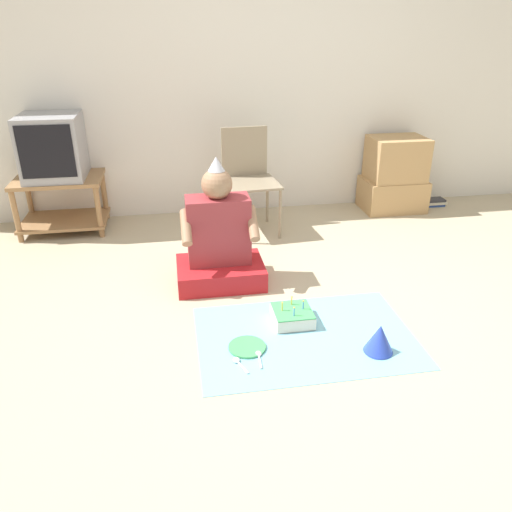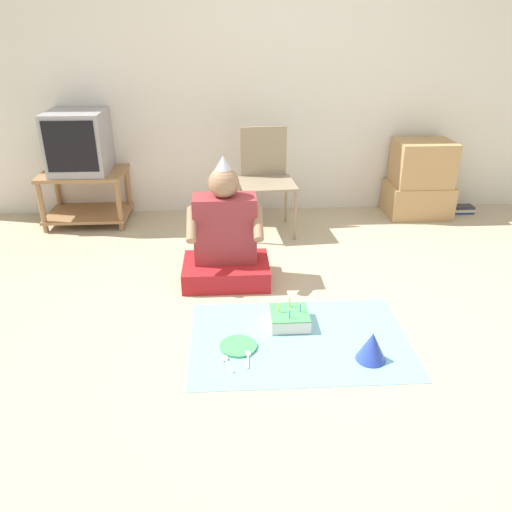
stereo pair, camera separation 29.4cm
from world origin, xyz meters
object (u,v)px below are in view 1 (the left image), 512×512
at_px(cardboard_box_stack, 394,176).
at_px(person_seated, 219,243).
at_px(book_pile, 434,202).
at_px(tv, 53,147).
at_px(party_hat_blue, 379,338).
at_px(birthday_cake, 292,316).
at_px(folding_chair, 248,173).
at_px(paper_plate, 247,347).

xyz_separation_m(cardboard_box_stack, person_seated, (-1.74, -1.16, -0.04)).
bearing_deg(book_pile, tv, -179.25).
bearing_deg(book_pile, person_seated, -151.46).
xyz_separation_m(book_pile, party_hat_blue, (-1.44, -2.14, 0.05)).
distance_m(cardboard_box_stack, birthday_cake, 2.25).
distance_m(book_pile, party_hat_blue, 2.58).
distance_m(folding_chair, birthday_cake, 1.57).
relative_size(book_pile, birthday_cake, 0.85).
bearing_deg(birthday_cake, paper_plate, -144.89).
bearing_deg(folding_chair, book_pile, 8.52).
bearing_deg(cardboard_box_stack, person_seated, -146.14).
xyz_separation_m(book_pile, paper_plate, (-2.13, -2.00, -0.02)).
bearing_deg(birthday_cake, person_seated, 121.40).
distance_m(tv, party_hat_blue, 2.93).
relative_size(person_seated, party_hat_blue, 5.35).
relative_size(tv, book_pile, 2.61).
bearing_deg(person_seated, paper_plate, -85.69).
bearing_deg(paper_plate, tv, 122.71).
bearing_deg(person_seated, cardboard_box_stack, 33.86).
relative_size(folding_chair, party_hat_blue, 5.24).
bearing_deg(birthday_cake, folding_chair, 91.04).
relative_size(book_pile, paper_plate, 0.94).
xyz_separation_m(cardboard_box_stack, party_hat_blue, (-0.99, -2.12, -0.24)).
distance_m(tv, folding_chair, 1.56).
bearing_deg(tv, folding_chair, -8.70).
bearing_deg(tv, birthday_cake, -48.21).
distance_m(person_seated, party_hat_blue, 1.23).
xyz_separation_m(tv, cardboard_box_stack, (2.93, 0.02, -0.38)).
relative_size(folding_chair, birthday_cake, 3.70).
height_order(tv, paper_plate, tv).
bearing_deg(party_hat_blue, tv, 132.75).
xyz_separation_m(folding_chair, party_hat_blue, (0.41, -1.87, -0.40)).
height_order(person_seated, birthday_cake, person_seated).
bearing_deg(book_pile, cardboard_box_stack, -176.61).
bearing_deg(folding_chair, tv, 171.30).
distance_m(folding_chair, book_pile, 1.93).
xyz_separation_m(party_hat_blue, paper_plate, (-0.69, 0.15, -0.07)).
bearing_deg(cardboard_box_stack, paper_plate, -130.38).
bearing_deg(book_pile, paper_plate, -136.85).
relative_size(party_hat_blue, paper_plate, 0.79).
height_order(cardboard_box_stack, book_pile, cardboard_box_stack).
bearing_deg(person_seated, party_hat_blue, -51.87).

